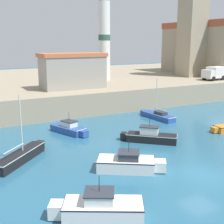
% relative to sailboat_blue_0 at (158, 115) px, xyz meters
% --- Properties ---
extents(ground_plane, '(200.00, 200.00, 0.00)m').
position_rel_sailboat_blue_0_xyz_m(ground_plane, '(-7.08, -14.89, -0.42)').
color(ground_plane, '#28607F').
extents(quay_seawall, '(120.00, 40.00, 2.97)m').
position_rel_sailboat_blue_0_xyz_m(quay_seawall, '(-7.08, 24.60, 1.06)').
color(quay_seawall, gray).
rests_on(quay_seawall, ground).
extents(sailboat_blue_0, '(1.66, 5.73, 5.00)m').
position_rel_sailboat_blue_0_xyz_m(sailboat_blue_0, '(0.00, 0.00, 0.00)').
color(sailboat_blue_0, '#284C9E').
rests_on(sailboat_blue_0, ground).
extents(motorboat_black_1, '(4.69, 4.41, 2.44)m').
position_rel_sailboat_blue_0_xyz_m(motorboat_black_1, '(-6.05, -7.05, 0.13)').
color(motorboat_black_1, black).
rests_on(motorboat_black_1, ground).
extents(sailboat_black_2, '(5.08, 5.10, 5.33)m').
position_rel_sailboat_blue_0_xyz_m(sailboat_black_2, '(-17.96, -6.35, 0.04)').
color(sailboat_black_2, black).
rests_on(sailboat_black_2, ground).
extents(motorboat_white_3, '(5.01, 3.99, 2.36)m').
position_rel_sailboat_blue_0_xyz_m(motorboat_white_3, '(-11.29, -11.85, 0.14)').
color(motorboat_white_3, white).
rests_on(motorboat_white_3, ground).
extents(motorboat_white_5, '(5.12, 3.67, 2.46)m').
position_rel_sailboat_blue_0_xyz_m(motorboat_white_5, '(-15.95, -16.59, 0.17)').
color(motorboat_white_5, white).
rests_on(motorboat_white_5, ground).
extents(motorboat_blue_6, '(2.83, 4.83, 2.25)m').
position_rel_sailboat_blue_0_xyz_m(motorboat_blue_6, '(-11.82, -0.72, 0.08)').
color(motorboat_blue_6, '#284C9E').
rests_on(motorboat_blue_6, ground).
extents(church, '(14.95, 18.11, 16.94)m').
position_rel_sailboat_blue_0_xyz_m(church, '(23.98, 16.70, 8.15)').
color(church, gray).
rests_on(church, quay_seawall).
extents(lighthouse, '(1.95, 1.95, 14.66)m').
position_rel_sailboat_blue_0_xyz_m(lighthouse, '(0.92, 16.39, 9.69)').
color(lighthouse, silver).
rests_on(lighthouse, quay_seawall).
extents(harbor_shed_near_wharf, '(8.91, 4.32, 4.82)m').
position_rel_sailboat_blue_0_xyz_m(harbor_shed_near_wharf, '(-7.08, 10.28, 4.97)').
color(harbor_shed_near_wharf, gray).
rests_on(harbor_shed_near_wharf, quay_seawall).
extents(truck_on_quay, '(4.46, 2.46, 2.20)m').
position_rel_sailboat_blue_0_xyz_m(truck_on_quay, '(17.32, 7.78, 3.76)').
color(truck_on_quay, silver).
rests_on(truck_on_quay, quay_seawall).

